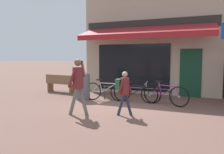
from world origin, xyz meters
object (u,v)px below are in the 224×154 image
Objects in this scene: bicycle_black at (135,93)px; bicycle_purple at (165,94)px; pedestrian_child at (124,88)px; bicycle_silver at (106,91)px; pedestrian_adult at (78,80)px; litter_bin at (83,86)px; park_bench at (60,83)px.

bicycle_black is 1.03× the size of bicycle_purple.
pedestrian_child is at bearing -85.27° from bicycle_black.
bicycle_purple reaches higher than bicycle_silver.
pedestrian_adult reaches higher than bicycle_black.
litter_bin is (-1.06, 2.14, -0.47)m from pedestrian_adult.
bicycle_silver is 1.05× the size of bicycle_purple.
litter_bin reaches higher than park_bench.
bicycle_silver is 1.02× the size of bicycle_black.
pedestrian_child is at bearing -62.08° from bicycle_silver.
bicycle_silver is 2.37m from pedestrian_child.
bicycle_purple is at bearing -9.03° from bicycle_silver.
pedestrian_adult reaches higher than bicycle_purple.
litter_bin is 0.70× the size of park_bench.
bicycle_silver is 1.06× the size of pedestrian_adult.
pedestrian_adult is at bearing -115.58° from bicycle_black.
pedestrian_adult is 1.48× the size of litter_bin.
bicycle_silver reaches higher than bicycle_black.
pedestrian_child is 1.15× the size of litter_bin.
bicycle_purple is 3.29m from litter_bin.
pedestrian_child reaches higher than litter_bin.
bicycle_purple is at bearing 3.41° from litter_bin.
litter_bin is at bearing 114.66° from pedestrian_adult.
bicycle_purple reaches higher than park_bench.
bicycle_silver is 0.97m from litter_bin.
bicycle_black is at bearing -166.52° from bicycle_purple.
pedestrian_child is at bearing 18.66° from pedestrian_adult.
bicycle_silver is at bearing -12.91° from park_bench.
pedestrian_adult is 4.62m from park_bench.
park_bench is (-4.37, 2.92, -0.36)m from pedestrian_child.
park_bench reaches higher than bicycle_silver.
bicycle_silver is 1.57× the size of litter_bin.
bicycle_black is 4.29m from park_bench.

